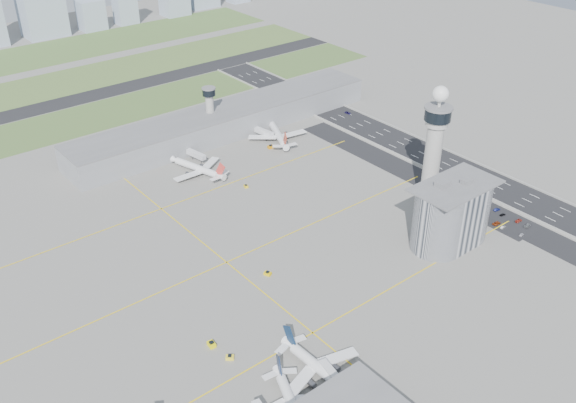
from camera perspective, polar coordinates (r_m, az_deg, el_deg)
ground at (r=295.03m, az=4.29°, el=-5.22°), size 1000.00×1000.00×0.00m
grass_strip_0 at (r=456.68m, az=-17.31°, el=7.09°), size 480.00×50.00×0.08m
grass_strip_1 at (r=523.12m, az=-20.64°, el=9.49°), size 480.00×60.00×0.08m
grass_strip_2 at (r=596.23m, az=-23.40°, el=11.43°), size 480.00×70.00×0.08m
runway at (r=489.14m, az=-19.06°, el=8.36°), size 480.00×22.00×0.10m
highway at (r=372.21m, az=17.44°, el=1.56°), size 28.00×500.00×0.10m
barrier_left at (r=361.48m, az=16.16°, el=0.97°), size 0.60×500.00×1.20m
barrier_right at (r=382.66m, az=18.67°, el=2.26°), size 0.60×500.00×1.20m
landside_road at (r=348.95m, az=16.36°, el=-0.31°), size 18.00×260.00×0.08m
parking_lot at (r=342.07m, az=17.75°, el=-1.22°), size 20.00×44.00×0.10m
taxiway_line_h_0 at (r=256.77m, az=2.20°, el=-11.60°), size 260.00×0.60×0.01m
taxiway_line_h_1 at (r=294.12m, az=-5.49°, el=-5.41°), size 260.00×0.60×0.01m
taxiway_line_h_2 at (r=338.06m, az=-11.20°, el=-0.65°), size 260.00×0.60×0.01m
taxiway_line_v at (r=294.12m, az=-5.49°, el=-5.41°), size 0.60×260.00×0.01m
control_tower at (r=328.81m, az=12.88°, el=5.16°), size 14.00×14.00×64.50m
secondary_tower at (r=407.09m, az=-6.96°, el=8.29°), size 8.60×8.60×31.90m
admin_building at (r=308.12m, az=14.33°, el=-1.07°), size 42.00×24.00×33.50m
terminal_pier at (r=414.67m, az=-5.55°, el=7.17°), size 210.00×32.00×15.80m
airplane_near_b at (r=224.92m, az=0.47°, el=-17.45°), size 43.15×46.34×10.46m
airplane_near_c at (r=236.20m, az=3.05°, el=-14.35°), size 36.16×42.09×11.46m
airplane_far_a at (r=366.84m, az=-8.13°, el=3.33°), size 44.53×48.83×11.49m
airplane_far_b at (r=404.49m, az=-0.97°, el=6.42°), size 52.51×55.89×12.43m
jet_bridge_near_2 at (r=232.43m, az=4.89°, el=-16.42°), size 5.39×14.31×5.70m
jet_bridge_far_0 at (r=386.56m, az=-8.85°, el=4.28°), size 5.39×14.31×5.70m
jet_bridge_far_1 at (r=410.83m, az=-2.86°, el=6.27°), size 5.39×14.31×5.70m
tug_1 at (r=246.77m, az=-5.20°, el=-13.60°), size 3.71×3.57×1.78m
tug_2 at (r=252.32m, az=-6.82°, el=-12.46°), size 2.77×3.76×2.05m
tug_3 at (r=284.98m, az=-1.83°, el=-6.38°), size 3.13×3.66×1.80m
tug_4 at (r=351.60m, az=-3.76°, el=1.39°), size 2.60×3.18×1.60m
tug_5 at (r=394.22m, az=-1.55°, el=4.91°), size 3.93×2.94×2.11m
car_lot_0 at (r=330.29m, az=20.04°, el=-2.79°), size 3.43×1.80×1.11m
car_lot_1 at (r=333.39m, az=18.56°, el=-2.15°), size 3.79×1.70×1.21m
car_lot_2 at (r=335.29m, az=18.05°, el=-1.85°), size 4.71×2.30×1.29m
car_lot_3 at (r=338.67m, az=16.99°, el=-1.31°), size 4.54×2.08×1.29m
car_lot_4 at (r=343.00m, az=16.16°, el=-0.74°), size 3.68×1.86×1.20m
car_lot_5 at (r=346.52m, az=15.16°, el=-0.23°), size 3.84×1.37×1.26m
car_lot_6 at (r=338.53m, az=20.52°, el=-2.01°), size 4.70×2.48×1.26m
car_lot_7 at (r=341.09m, az=19.81°, el=-1.60°), size 4.43×1.84×1.28m
car_lot_8 at (r=343.62m, az=18.54°, el=-1.11°), size 3.48×1.85×1.13m
car_lot_9 at (r=347.04m, az=18.07°, el=-0.68°), size 3.98×1.83×1.26m
car_lot_10 at (r=350.30m, az=17.08°, el=-0.19°), size 4.89×2.59×1.31m
car_lot_11 at (r=353.92m, az=15.73°, el=0.36°), size 4.06×1.77×1.16m
car_hw_1 at (r=392.35m, az=12.89°, el=3.88°), size 1.26×3.34×1.09m
car_hw_2 at (r=445.08m, az=5.34°, el=7.86°), size 2.36×4.67×1.27m
car_hw_4 at (r=478.55m, az=-0.78°, el=9.66°), size 1.67×3.45×1.13m
skyline_bldg_9 at (r=650.72m, az=-21.19°, el=16.22°), size 36.96×29.57×62.11m
skyline_bldg_10 at (r=661.07m, az=-17.07°, el=15.56°), size 23.01×18.41×27.75m
skyline_bldg_11 at (r=672.95m, az=-14.32°, el=16.69°), size 20.22×16.18×38.97m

